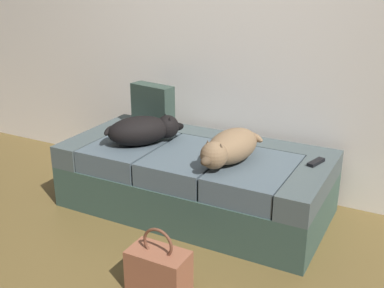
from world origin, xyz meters
TOP-DOWN VIEW (x-y plane):
  - back_wall at (0.00, 1.65)m, footprint 6.40×0.10m
  - couch at (0.00, 1.08)m, footprint 1.81×0.88m
  - dog_dark at (-0.36, 1.00)m, footprint 0.48×0.51m
  - dog_tan at (0.30, 0.96)m, footprint 0.32×0.61m
  - tv_remote at (0.80, 1.20)m, footprint 0.08×0.16m
  - throw_pillow at (-0.49, 1.32)m, footprint 0.35×0.17m
  - handbag at (0.26, 0.17)m, footprint 0.32×0.18m

SIDE VIEW (x-z plane):
  - handbag at x=0.26m, z-range -0.06..0.31m
  - couch at x=0.00m, z-range 0.00..0.45m
  - tv_remote at x=0.80m, z-range 0.45..0.48m
  - dog_dark at x=-0.36m, z-range 0.46..0.66m
  - dog_tan at x=0.30m, z-range 0.46..0.66m
  - throw_pillow at x=-0.49m, z-range 0.45..0.79m
  - back_wall at x=0.00m, z-range 0.00..2.80m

